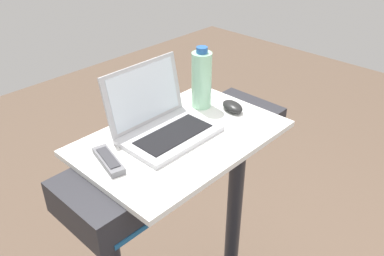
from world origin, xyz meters
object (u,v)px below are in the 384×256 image
at_px(computer_mouse, 232,106).
at_px(water_bottle, 202,79).
at_px(tv_remote, 108,160).
at_px(laptop, 162,121).

xyz_separation_m(computer_mouse, water_bottle, (-0.05, 0.11, 0.09)).
bearing_deg(tv_remote, laptop, 2.51).
bearing_deg(computer_mouse, tv_remote, -170.96).
height_order(water_bottle, tv_remote, water_bottle).
distance_m(computer_mouse, tv_remote, 0.53).
relative_size(laptop, computer_mouse, 3.21).
distance_m(laptop, tv_remote, 0.24).
bearing_deg(water_bottle, laptop, -171.33).
relative_size(water_bottle, tv_remote, 1.43).
relative_size(computer_mouse, water_bottle, 0.42).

